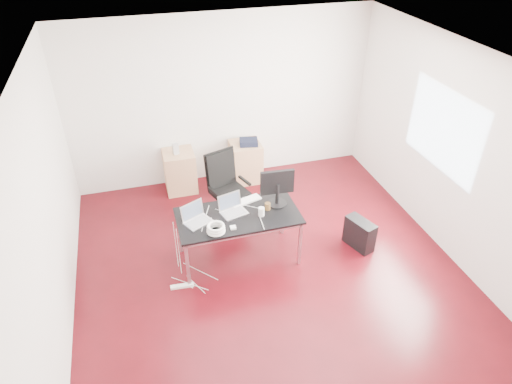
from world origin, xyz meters
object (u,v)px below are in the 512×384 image
object	(u,v)px
desk	(238,218)
office_chair	(226,184)
filing_cabinet_left	(180,171)
pc_tower	(359,234)
filing_cabinet_right	(246,162)

from	to	relation	value
desk	office_chair	size ratio (longest dim) A/B	1.48
filing_cabinet_left	office_chair	bearing A→B (deg)	-60.34
desk	pc_tower	distance (m)	1.77
office_chair	filing_cabinet_right	size ratio (longest dim) A/B	1.54
office_chair	filing_cabinet_left	world-z (taller)	office_chair
office_chair	filing_cabinet_right	xyz separation A→B (m)	(0.57, 1.01, -0.26)
pc_tower	filing_cabinet_right	bearing A→B (deg)	96.63
filing_cabinet_right	office_chair	bearing A→B (deg)	-119.31
office_chair	filing_cabinet_left	distance (m)	1.19
office_chair	pc_tower	xyz separation A→B (m)	(1.64, -1.19, -0.39)
office_chair	filing_cabinet_left	bearing A→B (deg)	100.61
office_chair	desk	bearing A→B (deg)	-112.66
filing_cabinet_left	filing_cabinet_right	xyz separation A→B (m)	(1.14, 0.00, 0.00)
office_chair	filing_cabinet_left	size ratio (longest dim) A/B	1.54
filing_cabinet_left	pc_tower	size ratio (longest dim) A/B	1.56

